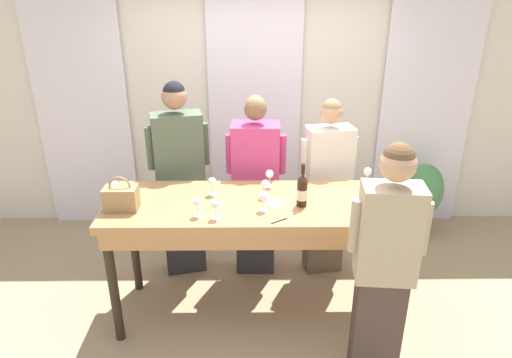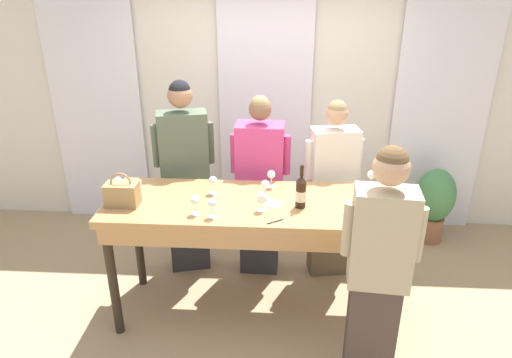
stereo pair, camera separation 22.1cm
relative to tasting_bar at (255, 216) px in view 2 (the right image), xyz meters
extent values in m
plane|color=tan|center=(0.00, 0.02, -0.91)|extent=(18.00, 18.00, 0.00)
cube|color=silver|center=(0.00, 1.68, 0.49)|extent=(12.00, 0.06, 2.80)
cube|color=white|center=(-1.80, 1.62, 0.43)|extent=(0.95, 0.03, 2.69)
cube|color=white|center=(0.00, 1.62, 0.43)|extent=(0.95, 0.03, 2.69)
cube|color=white|center=(1.80, 1.62, 0.43)|extent=(0.95, 0.03, 2.69)
cube|color=#B27F4C|center=(0.00, 0.02, 0.08)|extent=(2.25, 0.78, 0.06)
cube|color=#B27F4C|center=(0.00, -0.35, -0.01)|extent=(2.16, 0.03, 0.12)
cylinder|color=#2D2319|center=(-1.05, -0.29, -0.43)|extent=(0.07, 0.07, 0.96)
cylinder|color=#2D2319|center=(1.05, -0.29, -0.43)|extent=(0.07, 0.07, 0.96)
cylinder|color=#2D2319|center=(-1.05, 0.33, -0.43)|extent=(0.07, 0.07, 0.96)
cylinder|color=#2D2319|center=(1.05, 0.33, -0.43)|extent=(0.07, 0.07, 0.96)
cylinder|color=black|center=(0.33, -0.04, 0.21)|extent=(0.08, 0.08, 0.20)
cone|color=black|center=(0.33, -0.04, 0.33)|extent=(0.08, 0.08, 0.04)
cylinder|color=black|center=(0.33, -0.04, 0.39)|extent=(0.03, 0.03, 0.08)
cylinder|color=beige|center=(0.33, -0.04, 0.20)|extent=(0.08, 0.08, 0.08)
cube|color=#997A4C|center=(-0.97, -0.09, 0.19)|extent=(0.24, 0.15, 0.17)
torus|color=#997A4C|center=(-0.97, -0.09, 0.29)|extent=(0.16, 0.01, 0.16)
cylinder|color=white|center=(0.90, 0.33, 0.11)|extent=(0.07, 0.07, 0.00)
cylinder|color=white|center=(0.90, 0.33, 0.15)|extent=(0.01, 0.01, 0.08)
sphere|color=white|center=(0.90, 0.33, 0.22)|extent=(0.07, 0.07, 0.07)
sphere|color=maroon|center=(0.90, 0.33, 0.21)|extent=(0.04, 0.04, 0.04)
cylinder|color=white|center=(-0.28, -0.24, 0.11)|extent=(0.07, 0.07, 0.00)
cylinder|color=white|center=(-0.28, -0.24, 0.15)|extent=(0.01, 0.01, 0.08)
sphere|color=white|center=(-0.28, -0.24, 0.22)|extent=(0.07, 0.07, 0.07)
cylinder|color=white|center=(0.11, 0.29, 0.11)|extent=(0.07, 0.07, 0.00)
cylinder|color=white|center=(0.11, 0.29, 0.15)|extent=(0.01, 0.01, 0.08)
sphere|color=white|center=(0.11, 0.29, 0.22)|extent=(0.07, 0.07, 0.07)
cylinder|color=white|center=(1.01, -0.31, 0.11)|extent=(0.07, 0.07, 0.00)
cylinder|color=white|center=(1.01, -0.31, 0.15)|extent=(0.01, 0.01, 0.08)
sphere|color=white|center=(1.01, -0.31, 0.22)|extent=(0.07, 0.07, 0.07)
sphere|color=maroon|center=(1.01, -0.31, 0.21)|extent=(0.04, 0.04, 0.04)
cylinder|color=white|center=(-0.41, -0.20, 0.11)|extent=(0.07, 0.07, 0.00)
cylinder|color=white|center=(-0.41, -0.20, 0.15)|extent=(0.01, 0.01, 0.08)
sphere|color=white|center=(-0.41, -0.20, 0.22)|extent=(0.07, 0.07, 0.07)
sphere|color=maroon|center=(-0.41, -0.20, 0.21)|extent=(0.04, 0.04, 0.04)
cylinder|color=white|center=(0.07, 0.09, 0.11)|extent=(0.07, 0.07, 0.00)
cylinder|color=white|center=(0.07, 0.09, 0.15)|extent=(0.01, 0.01, 0.08)
sphere|color=white|center=(0.07, 0.09, 0.22)|extent=(0.07, 0.07, 0.07)
cylinder|color=white|center=(-1.06, 0.09, 0.11)|extent=(0.07, 0.07, 0.00)
cylinder|color=white|center=(-1.06, 0.09, 0.15)|extent=(0.01, 0.01, 0.08)
sphere|color=white|center=(-1.06, 0.09, 0.22)|extent=(0.07, 0.07, 0.07)
cylinder|color=white|center=(0.05, -0.12, 0.11)|extent=(0.07, 0.07, 0.00)
cylinder|color=white|center=(0.05, -0.12, 0.15)|extent=(0.01, 0.01, 0.08)
sphere|color=white|center=(0.05, -0.12, 0.22)|extent=(0.07, 0.07, 0.07)
cylinder|color=white|center=(-0.34, 0.14, 0.11)|extent=(0.07, 0.07, 0.00)
cylinder|color=white|center=(-0.34, 0.14, 0.15)|extent=(0.01, 0.01, 0.08)
sphere|color=white|center=(-0.34, 0.14, 0.22)|extent=(0.07, 0.07, 0.07)
cube|color=white|center=(0.14, -0.01, 0.11)|extent=(0.16, 0.16, 0.00)
cylinder|color=black|center=(0.16, -0.29, 0.11)|extent=(0.11, 0.08, 0.01)
cube|color=#28282D|center=(-0.66, 0.64, -0.48)|extent=(0.39, 0.27, 0.85)
cube|color=#4C5B47|center=(-0.66, 0.64, 0.28)|extent=(0.46, 0.32, 0.67)
sphere|color=#9E7051|center=(-0.66, 0.64, 0.76)|extent=(0.21, 0.21, 0.21)
sphere|color=black|center=(-0.66, 0.64, 0.79)|extent=(0.18, 0.18, 0.18)
cylinder|color=#4C5B47|center=(-0.44, 0.70, 0.33)|extent=(0.08, 0.08, 0.37)
cylinder|color=#4C5B47|center=(-0.89, 0.59, 0.33)|extent=(0.08, 0.08, 0.37)
cube|color=#28282D|center=(0.00, 0.64, -0.51)|extent=(0.35, 0.23, 0.80)
cube|color=#C63D7A|center=(0.00, 0.64, 0.21)|extent=(0.42, 0.27, 0.63)
sphere|color=brown|center=(0.00, 0.64, 0.65)|extent=(0.19, 0.19, 0.19)
sphere|color=#93754C|center=(0.00, 0.64, 0.68)|extent=(0.17, 0.17, 0.17)
cylinder|color=#C63D7A|center=(0.23, 0.64, 0.25)|extent=(0.07, 0.07, 0.35)
cylinder|color=#C63D7A|center=(-0.22, 0.65, 0.25)|extent=(0.07, 0.07, 0.35)
cube|color=brown|center=(0.63, 0.64, -0.52)|extent=(0.36, 0.25, 0.78)
cube|color=silver|center=(0.63, 0.64, 0.18)|extent=(0.43, 0.29, 0.62)
sphere|color=tan|center=(0.63, 0.64, 0.62)|extent=(0.19, 0.19, 0.19)
sphere|color=#93754C|center=(0.63, 0.64, 0.65)|extent=(0.17, 0.17, 0.17)
cylinder|color=silver|center=(0.85, 0.68, 0.23)|extent=(0.08, 0.08, 0.34)
cylinder|color=silver|center=(0.42, 0.60, 0.23)|extent=(0.08, 0.08, 0.34)
cube|color=#473833|center=(0.80, -0.64, -0.51)|extent=(0.33, 0.22, 0.80)
cube|color=tan|center=(0.80, -0.64, 0.21)|extent=(0.39, 0.26, 0.64)
sphere|color=tan|center=(0.80, -0.64, 0.67)|extent=(0.21, 0.21, 0.21)
sphere|color=brown|center=(0.80, -0.64, 0.71)|extent=(0.19, 0.19, 0.19)
cylinder|color=tan|center=(0.60, -0.62, 0.26)|extent=(0.08, 0.08, 0.35)
cylinder|color=tan|center=(1.01, -0.65, 0.26)|extent=(0.08, 0.08, 0.35)
cylinder|color=#935B3D|center=(1.77, 1.27, -0.78)|extent=(0.25, 0.25, 0.27)
ellipsoid|color=#47844C|center=(1.77, 1.27, -0.39)|extent=(0.40, 0.40, 0.56)
camera|label=1|loc=(-0.03, -3.04, 1.63)|focal=32.00mm
camera|label=2|loc=(0.19, -3.03, 1.63)|focal=32.00mm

